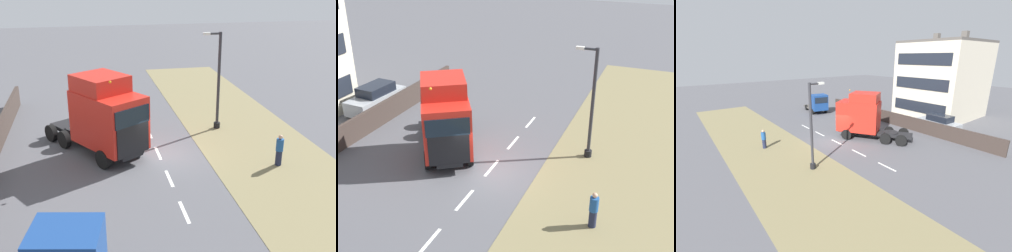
# 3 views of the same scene
# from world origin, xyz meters

# --- Properties ---
(ground_plane) EXTENTS (120.00, 120.00, 0.00)m
(ground_plane) POSITION_xyz_m (0.00, 0.00, 0.00)
(ground_plane) COLOR #515156
(ground_plane) RESTS_ON ground
(grass_verge) EXTENTS (7.00, 44.00, 0.01)m
(grass_verge) POSITION_xyz_m (-6.00, 0.00, 0.01)
(grass_verge) COLOR olive
(grass_verge) RESTS_ON ground
(lane_markings) EXTENTS (0.16, 14.60, 0.00)m
(lane_markings) POSITION_xyz_m (0.00, -0.70, 0.00)
(lane_markings) COLOR white
(lane_markings) RESTS_ON ground
(boundary_wall) EXTENTS (0.25, 24.00, 1.48)m
(boundary_wall) POSITION_xyz_m (9.00, 0.00, 0.74)
(boundary_wall) COLOR #382D28
(boundary_wall) RESTS_ON ground
(building_block) EXTENTS (10.02, 8.54, 11.01)m
(building_block) POSITION_xyz_m (17.49, -0.92, 4.96)
(building_block) COLOR beige
(building_block) RESTS_ON ground
(lorry_cab) EXTENTS (5.90, 7.21, 4.74)m
(lorry_cab) POSITION_xyz_m (2.87, -1.00, 2.32)
(lorry_cab) COLOR black
(lorry_cab) RESTS_ON ground
(flatbed_truck) EXTENTS (3.12, 5.64, 2.77)m
(flatbed_truck) POSITION_xyz_m (4.82, 10.64, 1.46)
(flatbed_truck) COLOR navy
(flatbed_truck) RESTS_ON ground
(parked_car) EXTENTS (2.12, 4.59, 1.91)m
(parked_car) POSITION_xyz_m (10.75, -4.87, 0.94)
(parked_car) COLOR #9EA3A8
(parked_car) RESTS_ON ground
(lamp_post) EXTENTS (1.33, 0.42, 6.31)m
(lamp_post) POSITION_xyz_m (-4.49, -3.94, 2.81)
(lamp_post) COLOR black
(lamp_post) RESTS_ON ground
(pedestrian) EXTENTS (0.39, 0.39, 1.74)m
(pedestrian) POSITION_xyz_m (-6.06, 2.14, 0.86)
(pedestrian) COLOR #1E233D
(pedestrian) RESTS_ON ground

